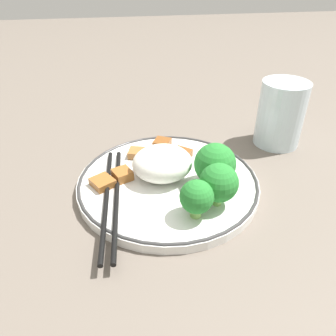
{
  "coord_description": "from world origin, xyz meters",
  "views": [
    {
      "loc": [
        -0.06,
        -0.38,
        0.29
      ],
      "look_at": [
        0.0,
        0.0,
        0.03
      ],
      "focal_mm": 35.0,
      "sensor_mm": 36.0,
      "label": 1
    }
  ],
  "objects_px": {
    "broccoli_back_left": "(197,197)",
    "broccoli_back_right": "(215,164)",
    "drinking_glass": "(281,114)",
    "plate": "(168,182)",
    "broccoli_back_center": "(219,183)",
    "chopsticks": "(112,198)"
  },
  "relations": [
    {
      "from": "broccoli_back_left",
      "to": "broccoli_back_right",
      "type": "height_order",
      "value": "broccoli_back_right"
    },
    {
      "from": "broccoli_back_left",
      "to": "drinking_glass",
      "type": "bearing_deg",
      "value": 43.6
    },
    {
      "from": "plate",
      "to": "broccoli_back_center",
      "type": "distance_m",
      "value": 0.09
    },
    {
      "from": "broccoli_back_right",
      "to": "chopsticks",
      "type": "bearing_deg",
      "value": -175.64
    },
    {
      "from": "plate",
      "to": "drinking_glass",
      "type": "height_order",
      "value": "drinking_glass"
    },
    {
      "from": "plate",
      "to": "broccoli_back_left",
      "type": "relative_size",
      "value": 5.09
    },
    {
      "from": "broccoli_back_left",
      "to": "drinking_glass",
      "type": "xyz_separation_m",
      "value": [
        0.19,
        0.18,
        0.01
      ]
    },
    {
      "from": "drinking_glass",
      "to": "broccoli_back_right",
      "type": "bearing_deg",
      "value": -141.11
    },
    {
      "from": "broccoli_back_left",
      "to": "broccoli_back_center",
      "type": "xyz_separation_m",
      "value": [
        0.03,
        0.02,
        0.0
      ]
    },
    {
      "from": "drinking_glass",
      "to": "plate",
      "type": "bearing_deg",
      "value": -154.9
    },
    {
      "from": "drinking_glass",
      "to": "broccoli_back_center",
      "type": "bearing_deg",
      "value": -134.04
    },
    {
      "from": "broccoli_back_center",
      "to": "broccoli_back_right",
      "type": "bearing_deg",
      "value": 80.45
    },
    {
      "from": "plate",
      "to": "drinking_glass",
      "type": "bearing_deg",
      "value": 25.1
    },
    {
      "from": "broccoli_back_left",
      "to": "broccoli_back_center",
      "type": "relative_size",
      "value": 0.87
    },
    {
      "from": "broccoli_back_center",
      "to": "chopsticks",
      "type": "relative_size",
      "value": 0.26
    },
    {
      "from": "drinking_glass",
      "to": "chopsticks",
      "type": "bearing_deg",
      "value": -155.68
    },
    {
      "from": "chopsticks",
      "to": "drinking_glass",
      "type": "xyz_separation_m",
      "value": [
        0.3,
        0.13,
        0.04
      ]
    },
    {
      "from": "broccoli_back_left",
      "to": "broccoli_back_center",
      "type": "height_order",
      "value": "broccoli_back_center"
    },
    {
      "from": "plate",
      "to": "chopsticks",
      "type": "relative_size",
      "value": 1.15
    },
    {
      "from": "broccoli_back_left",
      "to": "broccoli_back_center",
      "type": "bearing_deg",
      "value": 29.06
    },
    {
      "from": "broccoli_back_left",
      "to": "broccoli_back_right",
      "type": "xyz_separation_m",
      "value": [
        0.04,
        0.06,
        0.0
      ]
    },
    {
      "from": "chopsticks",
      "to": "broccoli_back_center",
      "type": "bearing_deg",
      "value": -12.76
    }
  ]
}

